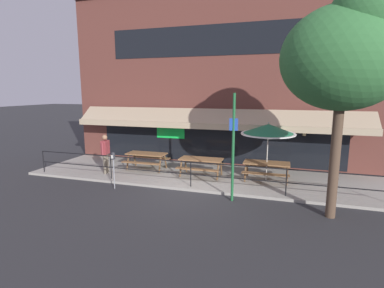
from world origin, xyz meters
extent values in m
plane|color=#2D2D30|center=(0.00, 0.00, 0.00)|extent=(120.00, 120.00, 0.00)
cube|color=#9E998E|center=(0.00, 2.00, 0.05)|extent=(15.00, 4.00, 0.10)
cube|color=brown|center=(0.00, 4.25, 4.17)|extent=(15.00, 0.50, 8.33)
cube|color=black|center=(0.00, 3.99, 6.00)|extent=(10.50, 0.02, 1.40)
cube|color=black|center=(0.00, 3.99, 1.35)|extent=(12.00, 0.02, 2.30)
cube|color=#19D84C|center=(-2.25, 3.97, 1.65)|extent=(1.50, 0.02, 0.70)
cube|color=tan|center=(0.00, 3.45, 2.50)|extent=(13.80, 0.92, 0.70)
cube|color=tan|center=(0.00, 2.94, 2.10)|extent=(13.80, 0.08, 0.28)
cube|color=black|center=(4.12, 3.86, 2.03)|extent=(0.04, 0.28, 0.04)
cube|color=black|center=(4.12, 3.72, 1.85)|extent=(0.18, 0.18, 0.28)
cube|color=beige|center=(4.12, 3.72, 1.85)|extent=(0.13, 0.19, 0.20)
cylinder|color=black|center=(-6.90, 0.30, 0.57)|extent=(0.04, 0.04, 0.95)
cylinder|color=black|center=(-3.45, 0.30, 0.57)|extent=(0.04, 0.04, 0.95)
cylinder|color=black|center=(0.00, 0.30, 0.57)|extent=(0.04, 0.04, 0.95)
cylinder|color=black|center=(3.45, 0.30, 0.57)|extent=(0.04, 0.04, 0.95)
cube|color=black|center=(0.00, 0.30, 1.05)|extent=(13.80, 0.04, 0.04)
cube|color=black|center=(0.00, 0.30, 0.57)|extent=(13.80, 0.03, 0.03)
cube|color=brown|center=(-2.70, 2.08, 0.84)|extent=(1.80, 0.80, 0.05)
cube|color=brown|center=(-2.70, 1.50, 0.54)|extent=(1.80, 0.26, 0.04)
cube|color=brown|center=(-2.70, 2.66, 0.54)|extent=(1.80, 0.26, 0.04)
cylinder|color=brown|center=(-1.90, 1.76, 0.47)|extent=(0.07, 0.30, 0.73)
cylinder|color=brown|center=(-1.90, 2.40, 0.47)|extent=(0.07, 0.30, 0.73)
cylinder|color=brown|center=(-3.50, 1.76, 0.47)|extent=(0.07, 0.30, 0.73)
cylinder|color=brown|center=(-3.50, 2.40, 0.47)|extent=(0.07, 0.30, 0.73)
cube|color=brown|center=(-0.01, 1.78, 0.84)|extent=(1.80, 0.80, 0.05)
cube|color=brown|center=(-0.01, 1.20, 0.54)|extent=(1.80, 0.26, 0.04)
cube|color=brown|center=(-0.01, 2.36, 0.54)|extent=(1.80, 0.26, 0.04)
cylinder|color=brown|center=(0.79, 1.46, 0.47)|extent=(0.07, 0.30, 0.73)
cylinder|color=brown|center=(0.79, 2.09, 0.47)|extent=(0.07, 0.30, 0.73)
cylinder|color=brown|center=(-0.81, 1.46, 0.47)|extent=(0.07, 0.30, 0.73)
cylinder|color=brown|center=(-0.81, 2.09, 0.47)|extent=(0.07, 0.30, 0.73)
cube|color=brown|center=(2.68, 1.90, 0.84)|extent=(1.80, 0.80, 0.05)
cube|color=brown|center=(2.68, 1.32, 0.54)|extent=(1.80, 0.26, 0.04)
cube|color=brown|center=(2.68, 2.48, 0.54)|extent=(1.80, 0.26, 0.04)
cylinder|color=brown|center=(3.48, 1.58, 0.47)|extent=(0.07, 0.30, 0.73)
cylinder|color=brown|center=(3.48, 2.22, 0.47)|extent=(0.07, 0.30, 0.73)
cylinder|color=brown|center=(1.88, 1.58, 0.47)|extent=(0.07, 0.30, 0.73)
cylinder|color=brown|center=(1.88, 2.22, 0.47)|extent=(0.07, 0.30, 0.73)
cylinder|color=#B7B2A8|center=(2.68, 2.01, 1.25)|extent=(0.04, 0.04, 2.30)
cone|color=#1E6B47|center=(2.68, 2.01, 2.20)|extent=(2.10, 2.11, 0.46)
cylinder|color=white|center=(2.68, 2.01, 2.01)|extent=(2.14, 2.14, 0.10)
sphere|color=#B7B2A8|center=(2.68, 2.01, 2.44)|extent=(0.07, 0.07, 0.07)
cylinder|color=#665B4C|center=(-4.14, 1.06, 0.53)|extent=(0.15, 0.15, 0.86)
cylinder|color=#665B4C|center=(-4.11, 0.87, 0.53)|extent=(0.15, 0.15, 0.86)
cube|color=maroon|center=(-4.13, 0.96, 1.26)|extent=(0.29, 0.43, 0.60)
cylinder|color=maroon|center=(-4.16, 1.22, 1.23)|extent=(0.10, 0.10, 0.54)
cylinder|color=maroon|center=(-4.09, 0.71, 1.23)|extent=(0.10, 0.10, 0.54)
sphere|color=#9E7051|center=(-4.13, 0.96, 1.70)|extent=(0.22, 0.22, 0.22)
cylinder|color=gray|center=(-2.79, -0.53, 0.57)|extent=(0.04, 0.04, 1.15)
cylinder|color=#2D2D33|center=(-2.79, -0.53, 1.25)|extent=(0.15, 0.15, 0.20)
sphere|color=#2D2D33|center=(-2.79, -0.53, 1.35)|extent=(0.14, 0.14, 0.14)
cube|color=silver|center=(-2.79, -0.61, 1.26)|extent=(0.08, 0.01, 0.13)
cylinder|color=#1E6033|center=(1.71, -0.45, 1.81)|extent=(0.09, 0.09, 3.62)
cube|color=blue|center=(1.71, -0.47, 2.61)|extent=(0.28, 0.02, 0.40)
cylinder|color=brown|center=(4.72, -0.90, 1.73)|extent=(0.28, 0.28, 3.47)
ellipsoid|color=#337038|center=(4.72, -0.90, 4.56)|extent=(3.36, 3.02, 2.85)
ellipsoid|color=#337038|center=(5.23, -1.24, 5.57)|extent=(2.01, 1.85, 1.85)
camera|label=1|loc=(3.32, -10.10, 3.69)|focal=28.00mm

